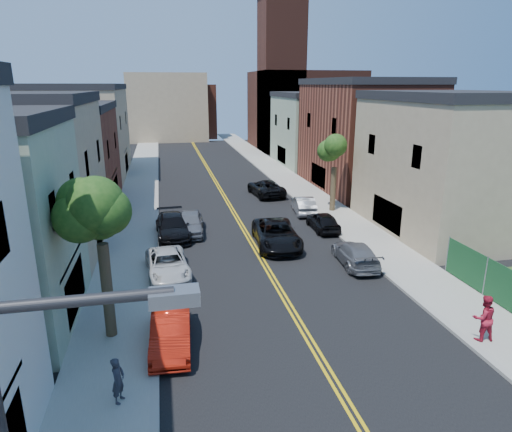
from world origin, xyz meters
TOP-DOWN VIEW (x-y plane):
  - sidewalk_left at (-7.90, 40.00)m, footprint 3.20×100.00m
  - sidewalk_right at (7.90, 40.00)m, footprint 3.20×100.00m
  - curb_left at (-6.15, 40.00)m, footprint 0.30×100.00m
  - curb_right at (6.15, 40.00)m, footprint 0.30×100.00m
  - bldg_left_tan_near at (-14.00, 25.00)m, footprint 9.00×10.00m
  - bldg_left_brick at (-14.00, 36.00)m, footprint 9.00×12.00m
  - bldg_left_tan_far at (-14.00, 50.00)m, footprint 9.00×16.00m
  - bldg_right_tan at (14.00, 24.00)m, footprint 9.00×12.00m
  - bldg_right_brick at (14.00, 38.00)m, footprint 9.00×14.00m
  - bldg_right_palegrn at (14.00, 52.00)m, footprint 9.00×12.00m
  - church at (16.33, 67.07)m, footprint 16.20×14.20m
  - backdrop_left at (-4.00, 82.00)m, footprint 14.00×8.00m
  - backdrop_center at (0.00, 86.00)m, footprint 10.00×8.00m
  - tree_left_mid at (-7.88, 14.01)m, footprint 5.20×5.20m
  - tree_right_far at (7.92, 30.01)m, footprint 4.40×4.40m
  - red_sedan at (-5.50, 12.86)m, footprint 1.75×4.38m
  - white_pickup at (-5.50, 19.90)m, footprint 2.55×4.85m
  - grey_car_left at (-3.80, 26.82)m, footprint 2.18×4.64m
  - black_car_left at (-5.04, 26.28)m, footprint 2.40×5.36m
  - grey_car_right at (5.12, 19.22)m, footprint 2.22×4.67m
  - black_car_right at (5.50, 25.62)m, footprint 1.65×3.96m
  - silver_car_right at (5.50, 30.15)m, footprint 1.99×4.35m
  - dark_car_right_far at (3.87, 36.59)m, footprint 2.97×5.54m
  - black_suv_lane at (1.44, 23.15)m, footprint 3.06×5.90m
  - pedestrian_left at (-7.24, 9.74)m, footprint 0.56×0.67m
  - pedestrian_right at (6.70, 10.54)m, footprint 1.01×0.82m

SIDE VIEW (x-z plane):
  - sidewalk_left at x=-7.90m, z-range 0.00..0.15m
  - sidewalk_right at x=7.90m, z-range 0.00..0.15m
  - curb_left at x=-6.15m, z-range 0.00..0.15m
  - curb_right at x=6.15m, z-range 0.00..0.15m
  - white_pickup at x=-5.50m, z-range 0.00..1.30m
  - grey_car_right at x=5.12m, z-range 0.00..1.31m
  - black_car_right at x=5.50m, z-range 0.00..1.34m
  - silver_car_right at x=5.50m, z-range 0.00..1.38m
  - red_sedan at x=-5.50m, z-range 0.00..1.42m
  - dark_car_right_far at x=3.87m, z-range 0.00..1.48m
  - black_car_left at x=-5.04m, z-range 0.00..1.52m
  - grey_car_left at x=-3.80m, z-range 0.00..1.53m
  - black_suv_lane at x=1.44m, z-range 0.00..1.59m
  - pedestrian_left at x=-7.24m, z-range 0.15..1.72m
  - pedestrian_right at x=6.70m, z-range 0.15..2.08m
  - bldg_left_brick at x=-14.00m, z-range 0.00..8.00m
  - bldg_right_palegrn at x=14.00m, z-range 0.00..8.50m
  - bldg_left_tan_near at x=-14.00m, z-range 0.00..9.00m
  - bldg_right_tan at x=14.00m, z-range 0.00..9.00m
  - bldg_left_tan_far at x=-14.00m, z-range 0.00..9.50m
  - bldg_right_brick at x=14.00m, z-range 0.00..10.00m
  - backdrop_center at x=0.00m, z-range 0.00..10.00m
  - tree_right_far at x=7.92m, z-range 1.74..9.77m
  - backdrop_left at x=-4.00m, z-range 0.00..12.00m
  - tree_left_mid at x=-7.88m, z-range 1.94..11.23m
  - church at x=16.33m, z-range -4.06..18.54m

